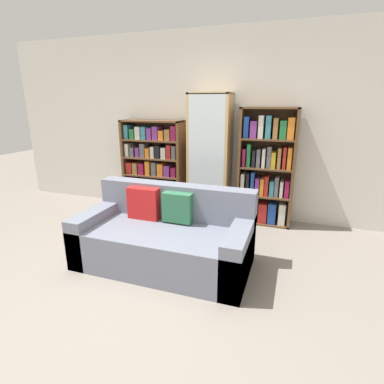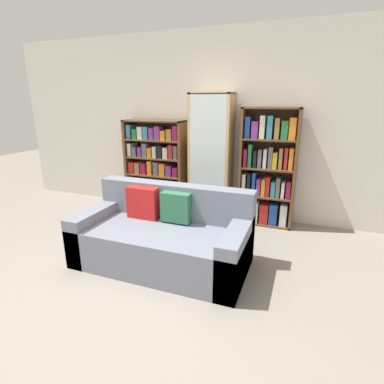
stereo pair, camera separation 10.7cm
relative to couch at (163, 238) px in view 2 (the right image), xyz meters
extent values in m
plane|color=gray|center=(-0.06, -0.73, -0.29)|extent=(16.00, 16.00, 0.00)
cube|color=beige|center=(-0.06, 1.74, 1.06)|extent=(6.95, 0.06, 2.70)
cube|color=slate|center=(0.00, -0.05, -0.08)|extent=(1.82, 0.89, 0.43)
cube|color=slate|center=(0.00, 0.29, 0.33)|extent=(1.82, 0.20, 0.39)
cube|color=slate|center=(-0.81, -0.05, -0.02)|extent=(0.20, 0.89, 0.55)
cube|color=slate|center=(0.81, -0.05, -0.02)|extent=(0.20, 0.89, 0.55)
cube|color=red|center=(-0.32, 0.13, 0.32)|extent=(0.36, 0.12, 0.36)
cube|color=#2D6B47|center=(0.09, 0.13, 0.32)|extent=(0.32, 0.12, 0.32)
cube|color=brown|center=(-1.35, 1.53, 0.43)|extent=(0.04, 0.32, 1.43)
cube|color=brown|center=(-0.40, 1.53, 0.43)|extent=(0.04, 0.32, 1.43)
cube|color=brown|center=(-0.88, 1.53, 1.13)|extent=(0.99, 0.32, 0.02)
cube|color=brown|center=(-0.88, 1.53, -0.28)|extent=(0.99, 0.32, 0.02)
cube|color=brown|center=(-0.88, 1.68, 0.43)|extent=(0.99, 0.01, 1.43)
cube|color=brown|center=(-0.88, 1.53, 0.01)|extent=(0.91, 0.32, 0.02)
cube|color=brown|center=(-0.88, 1.53, 0.29)|extent=(0.91, 0.32, 0.02)
cube|color=brown|center=(-0.88, 1.53, 0.56)|extent=(0.91, 0.32, 0.02)
cube|color=brown|center=(-0.88, 1.53, 0.84)|extent=(0.91, 0.32, 0.02)
cube|color=gold|center=(-1.23, 1.52, -0.16)|extent=(0.12, 0.24, 0.21)
cube|color=black|center=(-1.06, 1.52, -0.20)|extent=(0.12, 0.24, 0.14)
cube|color=#AD231E|center=(-0.88, 1.52, -0.16)|extent=(0.14, 0.24, 0.21)
cube|color=gold|center=(-0.70, 1.52, -0.17)|extent=(0.14, 0.24, 0.20)
cube|color=beige|center=(-0.52, 1.52, -0.19)|extent=(0.11, 0.24, 0.14)
cube|color=#8E1947|center=(-1.28, 1.52, 0.13)|extent=(0.08, 0.24, 0.22)
cube|color=#5B5B60|center=(-1.19, 1.52, 0.10)|extent=(0.08, 0.24, 0.15)
cube|color=black|center=(-1.10, 1.52, 0.10)|extent=(0.06, 0.24, 0.15)
cube|color=teal|center=(-1.01, 1.52, 0.11)|extent=(0.06, 0.24, 0.17)
cube|color=gold|center=(-0.92, 1.52, 0.13)|extent=(0.06, 0.24, 0.21)
cube|color=#8E1947|center=(-0.83, 1.52, 0.12)|extent=(0.05, 0.24, 0.20)
cube|color=#237038|center=(-0.74, 1.52, 0.11)|extent=(0.08, 0.24, 0.17)
cube|color=#8E1947|center=(-0.66, 1.52, 0.13)|extent=(0.07, 0.24, 0.21)
cube|color=black|center=(-0.56, 1.52, 0.13)|extent=(0.07, 0.24, 0.21)
cube|color=#7A3384|center=(-0.48, 1.52, 0.12)|extent=(0.08, 0.24, 0.20)
cube|color=#AD231E|center=(-1.26, 1.52, 0.39)|extent=(0.10, 0.24, 0.18)
cube|color=olive|center=(-1.16, 1.52, 0.39)|extent=(0.08, 0.24, 0.18)
cube|color=#8E1947|center=(-1.04, 1.52, 0.39)|extent=(0.09, 0.24, 0.18)
cube|color=orange|center=(-0.93, 1.52, 0.41)|extent=(0.07, 0.24, 0.22)
cube|color=#5B5B60|center=(-0.82, 1.52, 0.40)|extent=(0.08, 0.24, 0.21)
cube|color=orange|center=(-0.71, 1.52, 0.40)|extent=(0.09, 0.24, 0.19)
cube|color=#7A3384|center=(-0.60, 1.52, 0.38)|extent=(0.09, 0.24, 0.17)
cube|color=#8E1947|center=(-0.49, 1.52, 0.37)|extent=(0.08, 0.24, 0.15)
cube|color=beige|center=(-1.28, 1.52, 0.68)|extent=(0.06, 0.24, 0.20)
cube|color=#5B5B60|center=(-1.19, 1.52, 0.65)|extent=(0.06, 0.24, 0.15)
cube|color=#7A3384|center=(-1.10, 1.52, 0.65)|extent=(0.06, 0.24, 0.15)
cube|color=#5B5B60|center=(-1.01, 1.52, 0.68)|extent=(0.08, 0.24, 0.21)
cube|color=orange|center=(-0.92, 1.52, 0.65)|extent=(0.07, 0.24, 0.15)
cube|color=beige|center=(-0.84, 1.52, 0.66)|extent=(0.06, 0.24, 0.17)
cube|color=black|center=(-0.75, 1.52, 0.67)|extent=(0.07, 0.24, 0.19)
cube|color=beige|center=(-0.65, 1.52, 0.66)|extent=(0.08, 0.24, 0.17)
cube|color=#AD231E|center=(-0.56, 1.52, 0.68)|extent=(0.07, 0.24, 0.21)
cube|color=#5B5B60|center=(-0.48, 1.52, 0.68)|extent=(0.06, 0.24, 0.20)
cube|color=teal|center=(-1.27, 1.52, 0.96)|extent=(0.07, 0.24, 0.21)
cube|color=#237038|center=(-1.17, 1.52, 0.93)|extent=(0.07, 0.24, 0.15)
cube|color=beige|center=(-1.07, 1.52, 0.95)|extent=(0.08, 0.24, 0.19)
cube|color=teal|center=(-0.98, 1.52, 0.95)|extent=(0.08, 0.24, 0.19)
cube|color=#7A3384|center=(-0.88, 1.52, 0.94)|extent=(0.07, 0.24, 0.18)
cube|color=#7A3384|center=(-0.78, 1.52, 0.95)|extent=(0.09, 0.24, 0.20)
cube|color=orange|center=(-0.68, 1.52, 0.93)|extent=(0.08, 0.24, 0.14)
cube|color=olive|center=(-0.58, 1.52, 0.94)|extent=(0.08, 0.24, 0.17)
cube|color=#8E1947|center=(-0.48, 1.52, 0.96)|extent=(0.07, 0.24, 0.22)
cube|color=tan|center=(-0.23, 1.51, 0.62)|extent=(0.04, 0.36, 1.82)
cube|color=tan|center=(0.33, 1.51, 0.62)|extent=(0.04, 0.36, 1.82)
cube|color=tan|center=(0.05, 1.51, 1.52)|extent=(0.60, 0.36, 0.02)
cube|color=tan|center=(0.05, 1.51, -0.28)|extent=(0.60, 0.36, 0.02)
cube|color=tan|center=(0.05, 1.68, 0.62)|extent=(0.60, 0.01, 1.82)
cube|color=silver|center=(0.05, 1.33, 0.62)|extent=(0.52, 0.01, 1.80)
cube|color=tan|center=(0.05, 1.51, 0.03)|extent=(0.52, 0.32, 0.02)
cube|color=tan|center=(0.05, 1.51, 0.33)|extent=(0.52, 0.32, 0.02)
cube|color=tan|center=(0.05, 1.51, 0.62)|extent=(0.52, 0.32, 0.02)
cube|color=tan|center=(0.05, 1.51, 0.92)|extent=(0.52, 0.32, 0.02)
cube|color=tan|center=(0.05, 1.51, 1.21)|extent=(0.52, 0.32, 0.02)
cylinder|color=silver|center=(-0.14, 1.50, -0.23)|extent=(0.01, 0.01, 0.08)
cone|color=silver|center=(-0.14, 1.50, -0.14)|extent=(0.07, 0.07, 0.10)
cylinder|color=silver|center=(-0.04, 1.52, -0.23)|extent=(0.01, 0.01, 0.08)
cone|color=silver|center=(-0.04, 1.52, -0.14)|extent=(0.07, 0.07, 0.10)
cylinder|color=silver|center=(0.05, 1.49, -0.23)|extent=(0.01, 0.01, 0.08)
cone|color=silver|center=(0.05, 1.49, -0.14)|extent=(0.07, 0.07, 0.10)
cylinder|color=silver|center=(0.15, 1.50, -0.23)|extent=(0.01, 0.01, 0.08)
cone|color=silver|center=(0.15, 1.50, -0.14)|extent=(0.07, 0.07, 0.10)
cylinder|color=silver|center=(0.24, 1.53, -0.23)|extent=(0.01, 0.01, 0.08)
cone|color=silver|center=(0.24, 1.53, -0.14)|extent=(0.07, 0.07, 0.10)
cylinder|color=silver|center=(-0.13, 1.50, 0.08)|extent=(0.01, 0.01, 0.08)
cone|color=silver|center=(-0.13, 1.50, 0.17)|extent=(0.08, 0.08, 0.10)
cylinder|color=silver|center=(-0.01, 1.51, 0.08)|extent=(0.01, 0.01, 0.08)
cone|color=silver|center=(-0.01, 1.51, 0.17)|extent=(0.08, 0.08, 0.10)
cylinder|color=silver|center=(0.11, 1.50, 0.08)|extent=(0.01, 0.01, 0.08)
cone|color=silver|center=(0.11, 1.50, 0.17)|extent=(0.08, 0.08, 0.10)
cylinder|color=silver|center=(0.23, 1.52, 0.08)|extent=(0.01, 0.01, 0.08)
cone|color=silver|center=(0.23, 1.52, 0.17)|extent=(0.08, 0.08, 0.10)
cylinder|color=silver|center=(-0.15, 1.50, 0.37)|extent=(0.01, 0.01, 0.07)
cone|color=silver|center=(-0.15, 1.50, 0.46)|extent=(0.06, 0.06, 0.09)
cylinder|color=silver|center=(-0.07, 1.49, 0.37)|extent=(0.01, 0.01, 0.07)
cone|color=silver|center=(-0.07, 1.49, 0.46)|extent=(0.06, 0.06, 0.09)
cylinder|color=silver|center=(0.01, 1.49, 0.37)|extent=(0.01, 0.01, 0.07)
cone|color=silver|center=(0.01, 1.49, 0.46)|extent=(0.06, 0.06, 0.09)
cylinder|color=silver|center=(0.09, 1.51, 0.37)|extent=(0.01, 0.01, 0.07)
cone|color=silver|center=(0.09, 1.51, 0.46)|extent=(0.06, 0.06, 0.09)
cylinder|color=silver|center=(0.17, 1.51, 0.37)|extent=(0.01, 0.01, 0.07)
cone|color=silver|center=(0.17, 1.51, 0.46)|extent=(0.06, 0.06, 0.09)
cylinder|color=silver|center=(0.25, 1.49, 0.37)|extent=(0.01, 0.01, 0.07)
cone|color=silver|center=(0.25, 1.49, 0.46)|extent=(0.06, 0.06, 0.09)
cylinder|color=silver|center=(-0.15, 1.51, 0.67)|extent=(0.01, 0.01, 0.07)
cone|color=silver|center=(-0.15, 1.51, 0.75)|extent=(0.06, 0.06, 0.09)
cylinder|color=silver|center=(-0.07, 1.52, 0.67)|extent=(0.01, 0.01, 0.07)
cone|color=silver|center=(-0.07, 1.52, 0.75)|extent=(0.06, 0.06, 0.09)
cylinder|color=silver|center=(0.01, 1.49, 0.67)|extent=(0.01, 0.01, 0.07)
cone|color=silver|center=(0.01, 1.49, 0.75)|extent=(0.06, 0.06, 0.09)
cylinder|color=silver|center=(0.09, 1.50, 0.67)|extent=(0.01, 0.01, 0.07)
cone|color=silver|center=(0.09, 1.50, 0.75)|extent=(0.06, 0.06, 0.09)
cylinder|color=silver|center=(0.17, 1.49, 0.67)|extent=(0.01, 0.01, 0.07)
cone|color=silver|center=(0.17, 1.49, 0.75)|extent=(0.06, 0.06, 0.09)
cylinder|color=silver|center=(0.25, 1.51, 0.67)|extent=(0.01, 0.01, 0.07)
cone|color=silver|center=(0.25, 1.51, 0.75)|extent=(0.06, 0.06, 0.09)
cylinder|color=silver|center=(-0.11, 1.52, 0.97)|extent=(0.01, 0.01, 0.08)
cone|color=silver|center=(-0.11, 1.52, 1.06)|extent=(0.09, 0.09, 0.10)
cylinder|color=silver|center=(0.05, 1.50, 0.97)|extent=(0.01, 0.01, 0.08)
cone|color=silver|center=(0.05, 1.50, 1.06)|extent=(0.09, 0.09, 0.10)
cylinder|color=silver|center=(0.21, 1.51, 0.97)|extent=(0.01, 0.01, 0.08)
cone|color=silver|center=(0.21, 1.51, 1.06)|extent=(0.09, 0.09, 0.10)
cylinder|color=silver|center=(-0.11, 1.50, 1.26)|extent=(0.01, 0.01, 0.06)
cone|color=silver|center=(-0.11, 1.50, 1.33)|extent=(0.09, 0.09, 0.08)
cylinder|color=silver|center=(0.05, 1.49, 1.26)|extent=(0.01, 0.01, 0.06)
cone|color=silver|center=(0.05, 1.49, 1.33)|extent=(0.09, 0.09, 0.08)
cylinder|color=silver|center=(0.21, 1.52, 1.26)|extent=(0.01, 0.01, 0.06)
cone|color=silver|center=(0.21, 1.52, 1.33)|extent=(0.09, 0.09, 0.08)
cube|color=brown|center=(0.51, 1.53, 0.53)|extent=(0.04, 0.32, 1.64)
cube|color=brown|center=(1.24, 1.53, 0.53)|extent=(0.04, 0.32, 1.64)
cube|color=brown|center=(0.87, 1.53, 1.34)|extent=(0.77, 0.32, 0.02)
cube|color=brown|center=(0.87, 1.53, -0.28)|extent=(0.77, 0.32, 0.02)
cube|color=brown|center=(0.87, 1.68, 0.53)|extent=(0.77, 0.01, 1.64)
cube|color=brown|center=(0.87, 1.53, 0.13)|extent=(0.69, 0.32, 0.02)
cube|color=brown|center=(0.87, 1.53, 0.53)|extent=(0.69, 0.32, 0.02)
cube|color=brown|center=(0.87, 1.53, 0.93)|extent=(0.69, 0.32, 0.02)
cube|color=#237038|center=(0.61, 1.52, -0.11)|extent=(0.12, 0.24, 0.31)
cube|color=beige|center=(0.74, 1.52, -0.11)|extent=(0.10, 0.24, 0.31)
cube|color=#AD231E|center=(0.88, 1.52, -0.13)|extent=(0.12, 0.24, 0.28)
cube|color=#1E4293|center=(1.00, 1.52, -0.12)|extent=(0.11, 0.24, 0.30)
cube|color=beige|center=(1.14, 1.52, -0.11)|extent=(0.09, 0.24, 0.31)
cube|color=beige|center=(0.57, 1.52, 0.29)|extent=(0.05, 0.24, 0.29)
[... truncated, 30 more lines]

